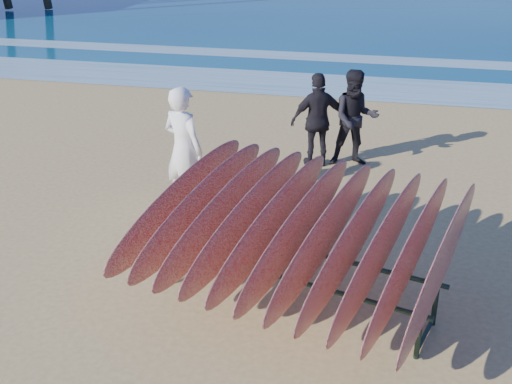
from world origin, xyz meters
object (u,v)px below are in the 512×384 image
person_white (184,149)px  surfboard_rack (298,230)px  person_dark_b (318,120)px  person_dark_a (355,118)px

person_white → surfboard_rack: bearing=157.5°
surfboard_rack → person_dark_b: size_ratio=2.34×
surfboard_rack → person_dark_a: (0.20, 4.58, -0.09)m
person_dark_b → person_white: bearing=26.5°
surfboard_rack → person_dark_b: bearing=110.6°
person_white → person_dark_b: bearing=-103.1°
person_white → person_dark_a: person_white is taller
person_white → person_dark_a: size_ratio=1.11×
person_white → person_dark_a: (2.27, 2.41, -0.09)m
person_dark_b → person_dark_a: bearing=172.9°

